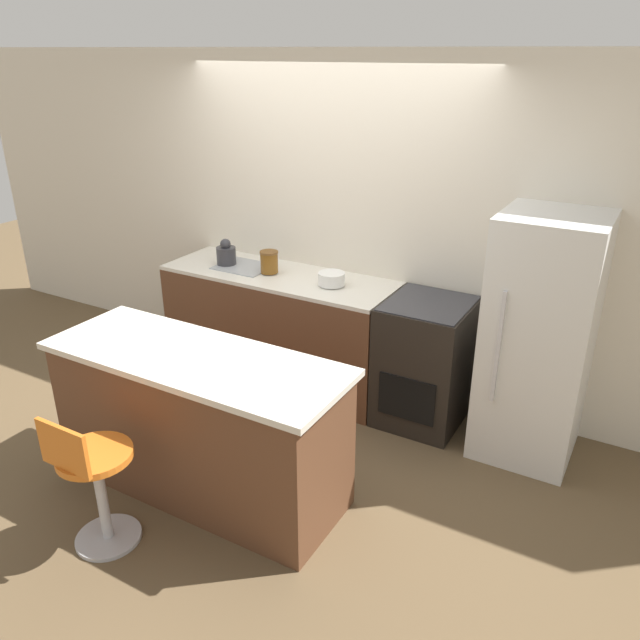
# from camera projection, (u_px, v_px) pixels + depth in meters

# --- Properties ---
(ground_plane) EXTENTS (14.00, 14.00, 0.00)m
(ground_plane) POSITION_uv_depth(u_px,v_px,m) (288.00, 404.00, 4.95)
(ground_plane) COLOR brown
(wall_back) EXTENTS (8.00, 0.06, 2.60)m
(wall_back) POSITION_uv_depth(u_px,v_px,m) (332.00, 224.00, 4.99)
(wall_back) COLOR silver
(wall_back) RESTS_ON ground_plane
(back_counter) EXTENTS (1.93, 0.65, 0.94)m
(back_counter) POSITION_uv_depth(u_px,v_px,m) (280.00, 327.00, 5.17)
(back_counter) COLOR brown
(back_counter) RESTS_ON ground_plane
(kitchen_island) EXTENTS (1.90, 0.70, 0.93)m
(kitchen_island) POSITION_uv_depth(u_px,v_px,m) (200.00, 423.00, 3.84)
(kitchen_island) COLOR brown
(kitchen_island) RESTS_ON ground_plane
(oven_range) EXTENTS (0.60, 0.67, 0.94)m
(oven_range) POSITION_uv_depth(u_px,v_px,m) (425.00, 362.00, 4.58)
(oven_range) COLOR black
(oven_range) RESTS_ON ground_plane
(refrigerator) EXTENTS (0.64, 0.69, 1.67)m
(refrigerator) POSITION_uv_depth(u_px,v_px,m) (538.00, 339.00, 4.08)
(refrigerator) COLOR silver
(refrigerator) RESTS_ON ground_plane
(stool_chair) EXTENTS (0.41, 0.41, 0.86)m
(stool_chair) POSITION_uv_depth(u_px,v_px,m) (95.00, 481.00, 3.39)
(stool_chair) COLOR #B7B7BC
(stool_chair) RESTS_ON ground_plane
(kettle) EXTENTS (0.16, 0.16, 0.22)m
(kettle) POSITION_uv_depth(u_px,v_px,m) (226.00, 254.00, 5.15)
(kettle) COLOR #333338
(kettle) RESTS_ON back_counter
(mixing_bowl) EXTENTS (0.20, 0.20, 0.09)m
(mixing_bowl) POSITION_uv_depth(u_px,v_px,m) (332.00, 279.00, 4.71)
(mixing_bowl) COLOR white
(mixing_bowl) RESTS_ON back_counter
(canister_jar) EXTENTS (0.15, 0.15, 0.18)m
(canister_jar) POSITION_uv_depth(u_px,v_px,m) (269.00, 262.00, 4.96)
(canister_jar) COLOR brown
(canister_jar) RESTS_ON back_counter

